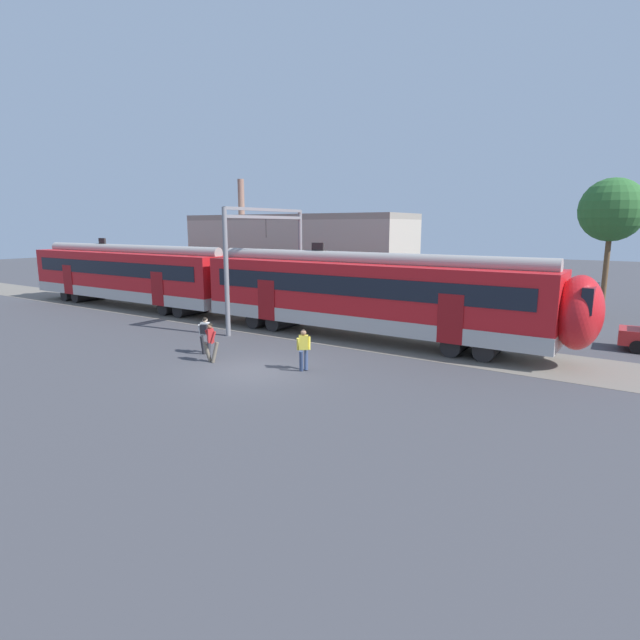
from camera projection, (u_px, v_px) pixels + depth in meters
ground_plane at (254, 371)px, 19.52m from camera, size 160.00×160.00×0.00m
track_bed at (207, 317)px, 31.00m from camera, size 80.00×4.40×0.01m
commuter_train at (235, 284)px, 29.23m from camera, size 38.05×3.07×4.73m
pedestrian_white at (205, 332)px, 21.88m from camera, size 0.52×0.71×1.67m
pedestrian_red at (211, 340)px, 20.56m from camera, size 0.67×0.50×1.67m
pedestrian_yellow at (304, 347)px, 19.33m from camera, size 0.49×0.71×1.67m
catenary_gantry at (266, 249)px, 27.56m from camera, size 0.24×6.64×6.53m
background_building at (296, 258)px, 37.31m from camera, size 17.68×5.00×9.20m
street_tree_right at (612, 210)px, 30.20m from camera, size 3.81×3.81×8.45m
street_tree_left at (312, 236)px, 41.98m from camera, size 2.94×2.94×6.23m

